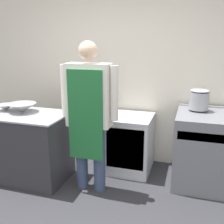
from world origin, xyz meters
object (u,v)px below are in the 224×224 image
Objects in this scene: stove at (212,150)px; fridge_unit at (130,143)px; mixing_bowl at (22,108)px; person_cook at (89,109)px; stock_pot at (199,99)px.

fridge_unit is (-1.06, 0.09, -0.07)m from stove.
mixing_bowl is at bearing -156.22° from fridge_unit.
person_cook is at bearing -4.39° from mixing_bowl.
person_cook is 0.96m from mixing_bowl.
mixing_bowl is at bearing 175.61° from person_cook.
stove is 2.55× the size of mixing_bowl.
person_cook is 6.85× the size of stock_pot.
mixing_bowl reaches higher than fridge_unit.
stock_pot is at bearing 3.12° from fridge_unit.
mixing_bowl is at bearing -168.46° from stove.
stock_pot reaches higher than fridge_unit.
person_cook is 1.39m from stock_pot.
fridge_unit is 1.09m from stock_pot.
fridge_unit is at bearing 175.15° from stove.
person_cook reaches higher than stove.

